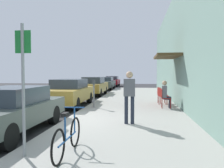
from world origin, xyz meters
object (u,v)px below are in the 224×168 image
(parked_car_1, at_px, (69,92))
(street_sign, at_px, (23,79))
(bicycle_0, at_px, (68,137))
(cafe_chair_0, at_px, (164,97))
(cafe_chair_2, at_px, (161,94))
(parked_car_0, at_px, (10,109))
(pedestrian_standing, at_px, (129,93))
(parked_car_4, at_px, (112,81))
(parked_car_3, at_px, (105,83))
(seated_patron_0, at_px, (166,93))
(parking_meter, at_px, (94,91))
(cafe_chair_1, at_px, (162,95))
(parked_car_2, at_px, (93,86))

(parked_car_1, bearing_deg, street_sign, -78.59)
(bicycle_0, distance_m, cafe_chair_0, 6.99)
(cafe_chair_2, bearing_deg, cafe_chair_0, -90.10)
(parked_car_0, relative_size, pedestrian_standing, 2.59)
(parked_car_4, height_order, cafe_chair_0, parked_car_4)
(parked_car_3, height_order, seated_patron_0, seated_patron_0)
(cafe_chair_0, height_order, cafe_chair_2, same)
(parked_car_3, distance_m, parked_car_4, 6.05)
(parked_car_0, xyz_separation_m, bicycle_0, (2.33, -1.79, -0.22))
(parked_car_4, bearing_deg, parked_car_1, -90.00)
(bicycle_0, bearing_deg, parking_meter, 97.08)
(cafe_chair_1, bearing_deg, parked_car_1, -178.16)
(parked_car_1, distance_m, parking_meter, 1.84)
(cafe_chair_1, distance_m, pedestrian_standing, 4.75)
(bicycle_0, bearing_deg, parked_car_2, 99.82)
(parked_car_4, relative_size, pedestrian_standing, 2.59)
(cafe_chair_0, relative_size, cafe_chair_1, 1.00)
(parked_car_3, distance_m, street_sign, 20.02)
(parked_car_0, height_order, cafe_chair_1, parked_car_0)
(parked_car_4, bearing_deg, bicycle_0, -84.84)
(parked_car_3, xyz_separation_m, cafe_chair_1, (4.91, -12.35, -0.09))
(parked_car_2, xyz_separation_m, street_sign, (1.50, -13.63, 0.89))
(cafe_chair_0, relative_size, pedestrian_standing, 0.51)
(parked_car_0, relative_size, street_sign, 1.69)
(parked_car_0, distance_m, parked_car_4, 24.03)
(parked_car_2, distance_m, seated_patron_0, 8.55)
(parked_car_3, bearing_deg, parked_car_0, -90.00)
(seated_patron_0, bearing_deg, parked_car_0, -136.55)
(cafe_chair_2, bearing_deg, parked_car_3, 112.87)
(parked_car_3, relative_size, parked_car_4, 1.00)
(parked_car_3, height_order, cafe_chair_1, parked_car_3)
(cafe_chair_0, distance_m, cafe_chair_1, 0.92)
(cafe_chair_0, bearing_deg, parked_car_4, 104.24)
(seated_patron_0, height_order, pedestrian_standing, pedestrian_standing)
(bicycle_0, height_order, cafe_chair_0, bicycle_0)
(parked_car_2, height_order, street_sign, street_sign)
(bicycle_0, bearing_deg, parked_car_3, 96.72)
(parked_car_3, distance_m, bicycle_0, 19.91)
(seated_patron_0, distance_m, cafe_chair_2, 1.66)
(parked_car_4, height_order, bicycle_0, parked_car_4)
(parked_car_1, relative_size, parked_car_4, 1.00)
(parked_car_3, relative_size, seated_patron_0, 3.41)
(parked_car_2, distance_m, street_sign, 13.74)
(cafe_chair_0, distance_m, cafe_chair_2, 1.65)
(parking_meter, distance_m, cafe_chair_2, 3.84)
(parked_car_4, distance_m, seated_patron_0, 19.95)
(cafe_chair_0, bearing_deg, parked_car_2, 125.15)
(pedestrian_standing, bearing_deg, cafe_chair_2, 74.10)
(parking_meter, bearing_deg, parked_car_3, 96.56)
(seated_patron_0, bearing_deg, parked_car_1, 171.18)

